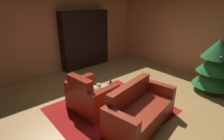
# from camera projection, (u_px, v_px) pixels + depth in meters

# --- Properties ---
(ground_plane) EXTENTS (7.33, 7.33, 0.00)m
(ground_plane) POSITION_uv_depth(u_px,v_px,m) (123.00, 102.00, 4.43)
(ground_plane) COLOR #B2844B
(wall_back) EXTENTS (6.19, 0.06, 2.66)m
(wall_back) POSITION_uv_depth(u_px,v_px,m) (193.00, 34.00, 5.81)
(wall_back) COLOR #D47E57
(wall_back) RESTS_ON ground
(wall_left) EXTENTS (0.06, 6.23, 2.66)m
(wall_left) POSITION_uv_depth(u_px,v_px,m) (62.00, 32.00, 6.12)
(wall_left) COLOR #D47E57
(wall_left) RESTS_ON ground
(area_rug) EXTENTS (2.21, 2.46, 0.01)m
(area_rug) POSITION_uv_depth(u_px,v_px,m) (111.00, 110.00, 4.13)
(area_rug) COLOR #A41715
(area_rug) RESTS_ON ground
(bookshelf_unit) EXTENTS (0.37, 1.84, 2.02)m
(bookshelf_unit) POSITION_uv_depth(u_px,v_px,m) (88.00, 40.00, 6.59)
(bookshelf_unit) COLOR black
(bookshelf_unit) RESTS_ON ground
(armchair_red) EXTENTS (1.08, 0.86, 0.89)m
(armchair_red) POSITION_uv_depth(u_px,v_px,m) (91.00, 98.00, 4.02)
(armchair_red) COLOR maroon
(armchair_red) RESTS_ON ground
(couch_red) EXTENTS (1.03, 1.74, 0.83)m
(couch_red) POSITION_uv_depth(u_px,v_px,m) (140.00, 111.00, 3.58)
(couch_red) COLOR maroon
(couch_red) RESTS_ON ground
(coffee_table) EXTENTS (0.75, 0.75, 0.47)m
(coffee_table) POSITION_uv_depth(u_px,v_px,m) (106.00, 93.00, 3.96)
(coffee_table) COLOR black
(coffee_table) RESTS_ON ground
(book_stack_on_table) EXTENTS (0.22, 0.16, 0.06)m
(book_stack_on_table) POSITION_uv_depth(u_px,v_px,m) (107.00, 89.00, 3.98)
(book_stack_on_table) COLOR gold
(book_stack_on_table) RESTS_ON coffee_table
(bottle_on_table) EXTENTS (0.06, 0.06, 0.23)m
(bottle_on_table) POSITION_uv_depth(u_px,v_px,m) (111.00, 85.00, 4.07)
(bottle_on_table) COLOR navy
(bottle_on_table) RESTS_ON coffee_table
(decorated_tree) EXTENTS (1.02, 1.02, 1.47)m
(decorated_tree) POSITION_uv_depth(u_px,v_px,m) (215.00, 65.00, 4.73)
(decorated_tree) COLOR brown
(decorated_tree) RESTS_ON ground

